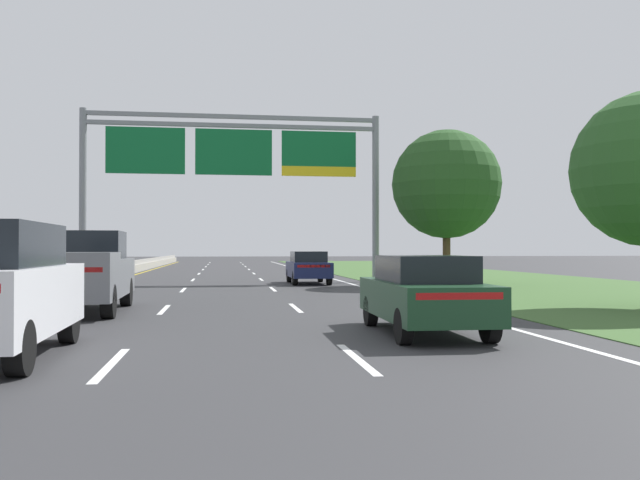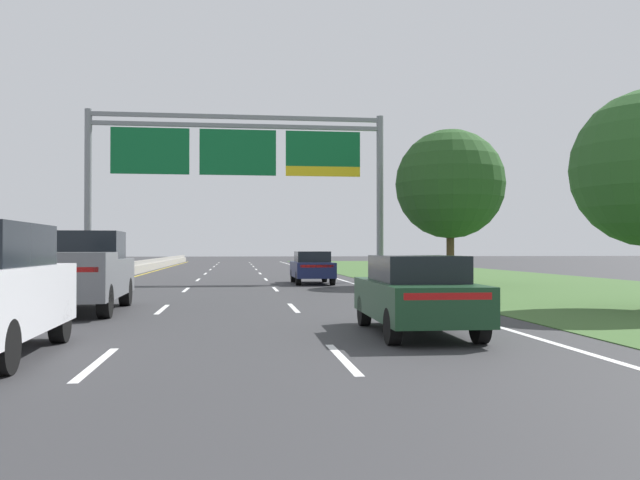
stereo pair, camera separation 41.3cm
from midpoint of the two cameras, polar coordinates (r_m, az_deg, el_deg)
ground_plane at (r=34.89m, az=-7.12°, el=-3.53°), size 220.00×220.00×0.00m
lane_striping at (r=34.43m, az=-7.12°, el=-3.56°), size 11.96×106.00×0.01m
grass_verge_right at (r=37.58m, az=14.71°, el=-3.29°), size 14.00×110.00×0.02m
median_barrier_concrete at (r=35.50m, az=-17.84°, el=-2.88°), size 0.60×110.00×0.85m
overhead_sign_gantry at (r=34.59m, az=-6.60°, el=6.67°), size 15.06×0.42×8.62m
pickup_truck_grey at (r=19.31m, az=-18.71°, el=-2.58°), size 2.13×5.45×2.20m
car_navy_right_lane_sedan at (r=32.85m, az=-0.32°, el=-2.28°), size 1.84×4.41×1.57m
car_darkgreen_right_lane_sedan at (r=13.73m, az=8.99°, el=-4.45°), size 1.91×4.44×1.57m
roadside_tree_mid at (r=32.25m, az=11.30°, el=4.65°), size 5.10×5.10×7.28m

